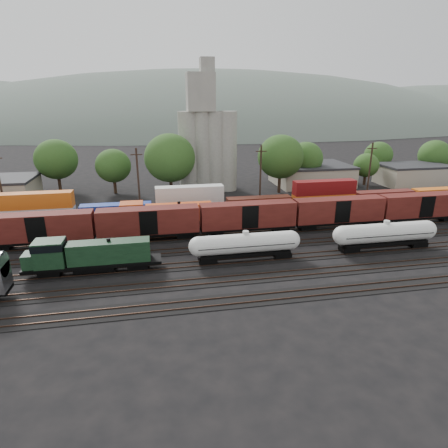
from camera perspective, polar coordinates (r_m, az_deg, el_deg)
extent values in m
plane|color=black|center=(54.44, -0.35, -3.70)|extent=(600.00, 600.00, 0.00)
cube|color=black|center=(41.24, 3.52, -11.41)|extent=(180.00, 3.20, 0.08)
cube|color=#382319|center=(40.60, 3.77, -11.81)|extent=(180.00, 0.08, 0.16)
cube|color=#382319|center=(41.80, 3.27, -10.84)|extent=(180.00, 0.08, 0.16)
cube|color=black|center=(45.51, 1.96, -8.34)|extent=(180.00, 3.20, 0.08)
cube|color=#382319|center=(44.85, 2.17, -8.65)|extent=(180.00, 0.08, 0.16)
cube|color=#382319|center=(46.10, 1.76, -7.85)|extent=(180.00, 0.08, 0.16)
cube|color=black|center=(49.92, 0.70, -5.79)|extent=(180.00, 3.20, 0.08)
cube|color=#382319|center=(49.25, 0.86, -6.04)|extent=(180.00, 0.08, 0.16)
cube|color=#382319|center=(50.53, 0.53, -5.38)|extent=(180.00, 0.08, 0.16)
cube|color=black|center=(54.43, -0.35, -3.66)|extent=(180.00, 3.20, 0.08)
cube|color=#382319|center=(53.75, -0.21, -3.86)|extent=(180.00, 0.08, 0.16)
cube|color=#382319|center=(55.05, -0.49, -3.31)|extent=(180.00, 0.08, 0.16)
cube|color=black|center=(59.02, -1.24, -1.86)|extent=(180.00, 3.20, 0.08)
cube|color=#382319|center=(58.33, -1.12, -2.02)|extent=(180.00, 0.08, 0.16)
cube|color=#382319|center=(59.65, -1.35, -1.55)|extent=(180.00, 0.08, 0.16)
cube|color=black|center=(63.67, -1.99, -0.32)|extent=(180.00, 3.20, 0.08)
cube|color=#382319|center=(62.97, -1.89, -0.45)|extent=(180.00, 0.08, 0.16)
cube|color=#382319|center=(64.32, -2.09, -0.05)|extent=(180.00, 0.08, 0.16)
cube|color=black|center=(68.37, -2.64, 1.02)|extent=(180.00, 3.20, 0.08)
cube|color=#382319|center=(67.67, -2.55, 0.90)|extent=(180.00, 0.08, 0.16)
cube|color=#382319|center=(69.02, -2.73, 1.25)|extent=(180.00, 0.08, 0.16)
cube|color=black|center=(49.21, -19.15, -5.71)|extent=(16.37, 2.79, 0.39)
cube|color=black|center=(49.38, -19.10, -6.17)|extent=(4.81, 2.12, 0.77)
cube|color=black|center=(48.36, -17.03, -3.98)|extent=(9.82, 2.31, 2.60)
cube|color=black|center=(49.57, -24.99, -4.05)|extent=(3.47, 2.79, 3.18)
cube|color=black|center=(49.22, -25.15, -2.96)|extent=(3.56, 2.89, 0.87)
cube|color=black|center=(50.46, -27.40, -4.91)|extent=(1.54, 2.31, 1.73)
cylinder|color=black|center=(47.85, -17.20, -2.39)|extent=(0.48, 0.48, 0.48)
cube|color=black|center=(50.55, -24.98, -6.59)|extent=(2.50, 1.93, 0.67)
cube|color=black|center=(48.90, -12.98, -6.07)|extent=(2.50, 1.93, 0.67)
cylinder|color=silver|center=(49.41, 3.29, -2.92)|extent=(12.49, 2.57, 2.57)
sphere|color=silver|center=(48.35, -3.93, -3.43)|extent=(2.57, 2.57, 2.57)
sphere|color=silver|center=(51.21, 10.09, -2.40)|extent=(2.57, 2.57, 2.57)
cylinder|color=silver|center=(48.90, 3.32, -1.33)|extent=(0.80, 0.80, 0.44)
cube|color=black|center=(49.41, 3.29, -2.92)|extent=(12.78, 2.70, 0.07)
cube|color=black|center=(49.95, 3.26, -4.44)|extent=(12.07, 1.95, 0.44)
cube|color=black|center=(49.25, -2.56, -5.45)|extent=(2.31, 1.77, 0.62)
cube|color=black|center=(51.56, 8.78, -4.52)|extent=(2.31, 1.77, 0.62)
cylinder|color=silver|center=(57.59, 23.37, -1.19)|extent=(13.08, 2.69, 2.69)
sphere|color=silver|center=(54.26, 17.62, -1.68)|extent=(2.69, 2.69, 2.69)
sphere|color=silver|center=(61.44, 28.45, -0.76)|extent=(2.69, 2.69, 2.69)
cylinder|color=silver|center=(57.13, 23.57, 0.25)|extent=(0.84, 0.84, 0.46)
cube|color=black|center=(57.59, 23.37, -1.19)|extent=(13.37, 2.82, 0.07)
cube|color=black|center=(58.07, 23.19, -2.57)|extent=(12.63, 2.04, 0.46)
cube|color=black|center=(55.53, 18.51, -3.57)|extent=(2.41, 1.86, 0.65)
cube|color=black|center=(61.34, 27.29, -2.63)|extent=(2.41, 1.86, 0.65)
cube|color=black|center=(62.63, -8.76, 0.37)|extent=(18.06, 2.91, 0.40)
cube|color=black|center=(62.77, -8.74, -0.02)|extent=(5.02, 2.21, 0.80)
cube|color=#CB4311|center=(62.27, -6.84, 1.85)|extent=(10.83, 2.41, 2.71)
cube|color=#CB4311|center=(62.18, -13.83, 1.69)|extent=(3.61, 2.91, 3.31)
cube|color=black|center=(61.89, -13.91, 2.63)|extent=(3.71, 3.01, 0.90)
cube|color=#CB4311|center=(62.60, -16.09, 0.89)|extent=(1.61, 2.41, 1.81)
cylinder|color=black|center=(61.86, -6.89, 3.18)|extent=(0.50, 0.50, 0.50)
cube|color=black|center=(62.95, -13.99, -0.51)|extent=(2.61, 2.01, 0.70)
cube|color=black|center=(63.25, -3.50, 0.12)|extent=(2.61, 2.01, 0.70)
cube|color=black|center=(60.22, -26.09, -2.23)|extent=(15.00, 2.60, 0.40)
cube|color=#4E1712|center=(59.58, -26.37, -0.34)|extent=(15.00, 2.90, 3.80)
cube|color=black|center=(57.92, -11.29, -1.41)|extent=(15.00, 2.60, 0.40)
cube|color=#4E1712|center=(57.25, -11.42, 0.57)|extent=(15.00, 2.90, 3.80)
cube|color=black|center=(59.64, 3.64, -0.49)|extent=(15.00, 2.60, 0.40)
cube|color=#4E1712|center=(58.99, 3.68, 1.44)|extent=(15.00, 2.90, 3.80)
cube|color=black|center=(65.07, 16.90, 0.36)|extent=(15.00, 2.60, 0.40)
cube|color=#4E1712|center=(64.48, 17.07, 2.14)|extent=(15.00, 2.90, 3.80)
cube|color=black|center=(73.39, 27.64, 1.04)|extent=(15.00, 2.60, 0.40)
cube|color=#4E1712|center=(72.86, 27.88, 2.61)|extent=(15.00, 2.90, 3.80)
cube|color=black|center=(68.23, -2.65, 1.38)|extent=(160.00, 2.60, 0.60)
cube|color=silver|center=(69.93, -26.55, 1.19)|extent=(12.00, 2.40, 2.60)
cube|color=#CE5B15|center=(69.29, -26.86, 3.24)|extent=(12.00, 2.40, 2.60)
cube|color=navy|center=(67.49, -16.08, 1.89)|extent=(12.00, 2.40, 2.60)
cube|color=silver|center=(67.44, -5.20, 2.54)|extent=(12.00, 2.40, 2.60)
cube|color=silver|center=(66.77, -5.27, 4.68)|extent=(12.00, 2.40, 2.60)
cube|color=#521E13|center=(69.77, 5.32, 3.08)|extent=(12.00, 2.40, 2.60)
cube|color=#C75814|center=(74.27, 14.88, 3.48)|extent=(12.00, 2.40, 2.60)
cube|color=maroon|center=(73.67, 15.04, 5.43)|extent=(12.00, 2.40, 2.60)
cube|color=#521813|center=(80.57, 23.15, 3.75)|extent=(12.00, 2.40, 2.60)
cube|color=#D15F15|center=(88.29, 30.10, 3.92)|extent=(12.00, 2.40, 2.60)
cylinder|color=gray|center=(86.73, -5.44, 10.77)|extent=(4.40, 4.40, 18.00)
cylinder|color=gray|center=(87.06, -3.44, 10.85)|extent=(4.40, 4.40, 18.00)
cylinder|color=gray|center=(87.49, -1.45, 10.91)|extent=(4.40, 4.40, 18.00)
cylinder|color=gray|center=(88.03, 0.51, 10.96)|extent=(4.40, 4.40, 18.00)
cube|color=gray|center=(86.29, -3.61, 19.43)|extent=(6.00, 5.00, 8.00)
cube|color=gray|center=(86.72, -2.62, 22.75)|extent=(3.00, 3.00, 4.00)
cube|color=#9E937F|center=(97.64, 13.13, 7.25)|extent=(18.00, 14.00, 4.60)
cube|color=#232326|center=(97.19, 13.24, 8.73)|extent=(18.36, 14.28, 0.50)
cube|color=#9E937F|center=(106.13, 26.78, 6.63)|extent=(16.00, 10.00, 4.60)
cube|color=#232326|center=(105.72, 26.98, 7.98)|extent=(16.32, 10.20, 0.50)
cylinder|color=black|center=(95.03, -23.74, 5.52)|extent=(0.70, 0.70, 3.48)
ellipsoid|color=#2F541F|center=(94.04, -24.21, 8.98)|extent=(9.45, 9.45, 8.96)
cylinder|color=black|center=(89.51, -16.26, 5.44)|extent=(0.70, 0.70, 2.90)
ellipsoid|color=#2F541F|center=(88.60, -16.54, 8.51)|extent=(7.88, 7.88, 7.47)
cylinder|color=black|center=(82.72, -8.04, 5.35)|extent=(0.70, 0.70, 3.98)
ellipsoid|color=#2F541F|center=(81.48, -8.25, 9.93)|extent=(10.81, 10.81, 10.24)
cylinder|color=black|center=(94.45, -1.46, 6.63)|extent=(0.70, 0.70, 2.24)
ellipsoid|color=#2F541F|center=(93.75, -1.48, 8.88)|extent=(6.09, 6.09, 5.77)
cylinder|color=black|center=(87.44, 8.41, 5.99)|extent=(0.70, 0.70, 3.79)
ellipsoid|color=#2F541F|center=(86.31, 8.60, 10.11)|extent=(10.28, 10.28, 9.74)
cylinder|color=black|center=(95.88, 12.11, 6.67)|extent=(0.70, 0.70, 3.10)
ellipsoid|color=#2F541F|center=(94.98, 12.32, 9.74)|extent=(8.42, 8.42, 7.98)
cylinder|color=black|center=(101.09, 20.61, 6.25)|extent=(0.70, 0.70, 2.27)
ellipsoid|color=#2F541F|center=(100.42, 20.86, 8.37)|extent=(6.15, 6.15, 5.83)
cylinder|color=black|center=(112.58, 22.17, 7.35)|extent=(0.70, 0.70, 2.77)
ellipsoid|color=#2F541F|center=(111.88, 22.46, 9.69)|extent=(7.53, 7.53, 7.13)
cylinder|color=black|center=(115.66, 29.02, 6.72)|extent=(0.70, 0.70, 2.99)
ellipsoid|color=#2F541F|center=(114.94, 29.41, 9.16)|extent=(8.11, 8.11, 7.68)
cylinder|color=black|center=(77.82, -30.91, 5.09)|extent=(0.36, 0.36, 12.00)
cylinder|color=black|center=(73.09, -12.93, 6.55)|extent=(0.36, 0.36, 12.00)
cube|color=black|center=(72.29, -13.21, 10.27)|extent=(2.20, 0.18, 0.18)
cylinder|color=black|center=(76.03, 5.57, 7.38)|extent=(0.36, 0.36, 12.00)
cube|color=black|center=(75.26, 5.69, 10.97)|extent=(2.20, 0.18, 0.18)
cylinder|color=black|center=(85.85, 21.28, 7.49)|extent=(0.36, 0.36, 12.00)
cube|color=black|center=(85.17, 21.66, 10.65)|extent=(2.20, 0.18, 0.18)
ellipsoid|color=#59665B|center=(316.42, -1.81, 10.66)|extent=(520.00, 286.00, 130.00)
ellipsoid|color=#59665B|center=(411.96, 30.64, 10.72)|extent=(400.00, 220.00, 100.00)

